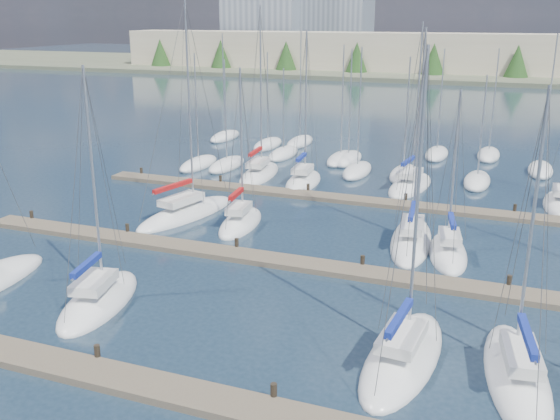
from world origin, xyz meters
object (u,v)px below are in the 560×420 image
(sailboat_p, at_px, (410,185))
(sailboat_c, at_px, (99,301))
(sailboat_k, at_px, (411,240))
(sailboat_i, at_px, (186,213))
(sailboat_n, at_px, (259,174))
(sailboat_f, at_px, (517,375))
(sailboat_l, at_px, (448,253))
(sailboat_o, at_px, (303,181))
(sailboat_e, at_px, (403,356))
(sailboat_j, at_px, (240,223))

(sailboat_p, height_order, sailboat_c, sailboat_p)
(sailboat_p, relative_size, sailboat_k, 1.01)
(sailboat_c, bearing_deg, sailboat_i, 89.57)
(sailboat_n, bearing_deg, sailboat_f, -55.96)
(sailboat_l, xyz_separation_m, sailboat_i, (-18.89, 1.27, 0.01))
(sailboat_f, bearing_deg, sailboat_o, 115.93)
(sailboat_o, relative_size, sailboat_i, 0.86)
(sailboat_e, distance_m, sailboat_n, 32.63)
(sailboat_j, distance_m, sailboat_p, 17.21)
(sailboat_f, height_order, sailboat_k, sailboat_k)
(sailboat_o, height_order, sailboat_l, sailboat_o)
(sailboat_i, bearing_deg, sailboat_k, 12.97)
(sailboat_o, distance_m, sailboat_e, 29.47)
(sailboat_j, xyz_separation_m, sailboat_c, (-1.59, -13.92, -0.01))
(sailboat_o, relative_size, sailboat_l, 1.27)
(sailboat_j, height_order, sailboat_o, sailboat_o)
(sailboat_l, relative_size, sailboat_i, 0.68)
(sailboat_e, bearing_deg, sailboat_p, 103.59)
(sailboat_n, bearing_deg, sailboat_i, -98.03)
(sailboat_c, xyz_separation_m, sailboat_i, (-3.04, 14.53, 0.01))
(sailboat_j, xyz_separation_m, sailboat_f, (18.44, -13.60, -0.01))
(sailboat_n, relative_size, sailboat_i, 0.98)
(sailboat_n, bearing_deg, sailboat_p, -1.41)
(sailboat_c, height_order, sailboat_i, sailboat_i)
(sailboat_j, bearing_deg, sailboat_e, -51.64)
(sailboat_f, xyz_separation_m, sailboat_i, (-23.08, 14.21, 0.01))
(sailboat_p, distance_m, sailboat_c, 30.40)
(sailboat_f, distance_m, sailboat_c, 20.04)
(sailboat_o, relative_size, sailboat_c, 1.08)
(sailboat_n, bearing_deg, sailboat_o, -17.92)
(sailboat_j, distance_m, sailboat_n, 13.99)
(sailboat_n, bearing_deg, sailboat_c, -90.56)
(sailboat_k, relative_size, sailboat_i, 0.89)
(sailboat_l, bearing_deg, sailboat_e, -101.90)
(sailboat_e, height_order, sailboat_n, sailboat_n)
(sailboat_f, xyz_separation_m, sailboat_l, (-4.19, 12.94, 0.00))
(sailboat_f, bearing_deg, sailboat_j, 134.76)
(sailboat_j, relative_size, sailboat_e, 0.84)
(sailboat_c, bearing_deg, sailboat_p, 56.61)
(sailboat_p, xyz_separation_m, sailboat_f, (9.08, -28.03, -0.00))
(sailboat_c, relative_size, sailboat_e, 0.92)
(sailboat_l, height_order, sailboat_i, sailboat_i)
(sailboat_n, bearing_deg, sailboat_e, -62.36)
(sailboat_i, bearing_deg, sailboat_e, -25.48)
(sailboat_k, relative_size, sailboat_l, 1.31)
(sailboat_e, xyz_separation_m, sailboat_n, (-18.06, 27.18, 0.01))
(sailboat_j, distance_m, sailboat_c, 14.02)
(sailboat_f, relative_size, sailboat_n, 0.80)
(sailboat_k, bearing_deg, sailboat_p, 94.25)
(sailboat_f, height_order, sailboat_c, sailboat_c)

